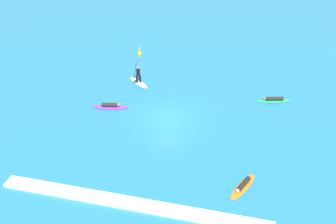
{
  "coord_description": "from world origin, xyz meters",
  "views": [
    {
      "loc": [
        5.12,
        -22.21,
        14.58
      ],
      "look_at": [
        0.0,
        0.0,
        0.5
      ],
      "focal_mm": 34.51,
      "sensor_mm": 36.0,
      "label": 1
    }
  ],
  "objects": [
    {
      "name": "ground_plane",
      "position": [
        0.0,
        0.0,
        0.0
      ],
      "size": [
        120.0,
        120.0,
        0.0
      ],
      "primitive_type": "plane",
      "color": "teal",
      "rests_on": "ground"
    },
    {
      "name": "surfer_on_purple_board",
      "position": [
        -5.29,
        0.36,
        0.15
      ],
      "size": [
        3.3,
        1.31,
        0.46
      ],
      "rotation": [
        0.0,
        0.0,
        0.18
      ],
      "color": "purple",
      "rests_on": "ground_plane"
    },
    {
      "name": "surfer_on_green_board",
      "position": [
        8.76,
        4.76,
        0.15
      ],
      "size": [
        3.21,
        1.55,
        0.45
      ],
      "rotation": [
        0.0,
        0.0,
        3.4
      ],
      "color": "#23B266",
      "rests_on": "ground_plane"
    },
    {
      "name": "surfer_on_white_board",
      "position": [
        -4.31,
        5.53,
        0.44
      ],
      "size": [
        2.77,
        2.56,
        2.23
      ],
      "rotation": [
        0.0,
        0.0,
        2.42
      ],
      "color": "white",
      "rests_on": "ground_plane"
    },
    {
      "name": "surfer_on_orange_board",
      "position": [
        6.39,
        -6.87,
        0.13
      ],
      "size": [
        1.85,
        2.82,
        0.39
      ],
      "rotation": [
        0.0,
        0.0,
        4.25
      ],
      "color": "orange",
      "rests_on": "ground_plane"
    },
    {
      "name": "marker_buoy",
      "position": [
        -6.46,
        12.83,
        0.18
      ],
      "size": [
        0.51,
        0.51,
        1.12
      ],
      "color": "yellow",
      "rests_on": "ground_plane"
    },
    {
      "name": "wave_crest",
      "position": [
        0.0,
        -9.77,
        0.09
      ],
      "size": [
        16.4,
        0.9,
        0.18
      ],
      "primitive_type": "cube",
      "color": "white",
      "rests_on": "ground_plane"
    }
  ]
}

